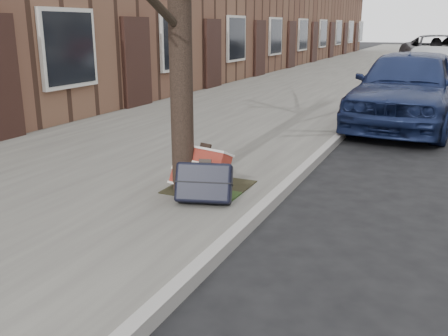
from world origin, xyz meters
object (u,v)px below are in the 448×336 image
at_px(suitcase_red, 200,169).
at_px(car_near_mid, 433,68).
at_px(suitcase_navy, 204,183).
at_px(car_near_front, 408,88).

relative_size(suitcase_red, car_near_mid, 0.17).
distance_m(suitcase_navy, car_near_front, 6.05).
distance_m(suitcase_red, car_near_front, 5.78).
distance_m(suitcase_red, car_near_mid, 12.55).
bearing_deg(suitcase_navy, car_near_front, 59.15).
bearing_deg(car_near_front, car_near_mid, 92.46).
xyz_separation_m(suitcase_red, car_near_front, (1.70, 5.51, 0.39)).
height_order(suitcase_navy, car_near_front, car_near_front).
height_order(suitcase_red, car_near_mid, car_near_mid).
height_order(suitcase_navy, car_near_mid, car_near_mid).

